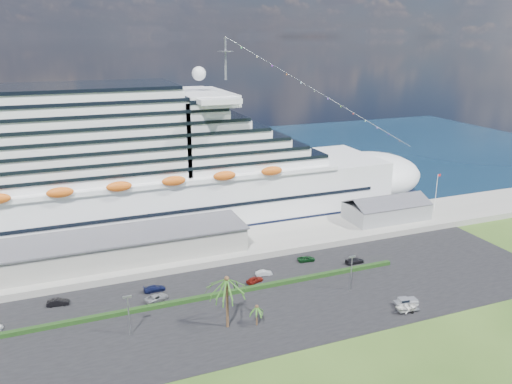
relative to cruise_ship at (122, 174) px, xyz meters
name	(u,v)px	position (x,y,z in m)	size (l,w,h in m)	color
ground	(283,327)	(21.53, -64.00, -16.69)	(420.00, 420.00, 0.00)	#2A4517
asphalt_lot	(262,301)	(21.53, -53.00, -16.63)	(140.00, 38.00, 0.12)	black
wharf	(221,246)	(21.53, -24.00, -15.79)	(240.00, 20.00, 1.80)	gray
water	(157,169)	(21.53, 66.00, -16.68)	(420.00, 160.00, 0.02)	black
cruise_ship	(122,174)	(0.00, 0.00, 0.00)	(191.00, 38.00, 54.00)	silver
terminal_building	(123,246)	(-3.47, -24.00, -11.68)	(61.00, 15.00, 6.30)	gray
port_shed	(386,210)	(73.53, -24.00, -12.30)	(24.00, 12.31, 7.37)	gray
flagpole	(436,191)	(91.57, -24.00, -8.43)	(1.08, 0.16, 12.00)	silver
hedge	(219,294)	(13.53, -48.00, -16.12)	(88.00, 1.10, 0.90)	black
lamp_post_left	(128,311)	(-6.47, -56.00, -11.35)	(1.60, 0.35, 8.27)	gray
lamp_post_right	(351,269)	(41.53, -56.00, -11.35)	(1.60, 0.35, 8.27)	gray
palm_tall	(227,285)	(11.53, -60.00, -7.49)	(8.82, 8.82, 11.13)	#47301E
palm_short	(257,309)	(17.03, -61.50, -13.03)	(3.53, 3.53, 4.56)	#47301E
parked_car_1	(58,302)	(-19.04, -39.39, -15.84)	(1.56, 4.48, 1.48)	black
parked_car_2	(157,298)	(0.59, -44.99, -15.88)	(2.32, 5.03, 1.40)	gray
parked_car_3	(154,288)	(0.90, -40.65, -15.89)	(1.93, 4.75, 1.38)	#11173D
parked_car_4	(255,280)	(23.04, -44.93, -15.87)	(1.67, 4.15, 1.41)	maroon
parked_car_5	(264,273)	(26.34, -42.44, -15.93)	(1.36, 3.89, 1.28)	silver
parked_car_6	(306,259)	(39.24, -39.03, -15.96)	(2.04, 4.43, 1.23)	#0E3916
parked_car_7	(355,261)	(49.83, -44.50, -15.86)	(2.00, 4.93, 1.43)	black
pickup_truck	(406,301)	(48.80, -65.91, -15.62)	(5.16, 2.50, 1.74)	black
boat_trailer	(408,307)	(47.62, -68.28, -15.46)	(5.93, 4.01, 1.68)	gray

